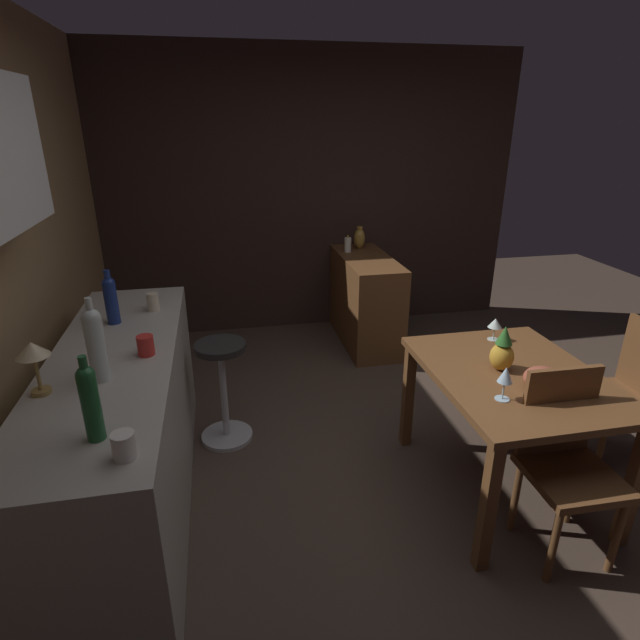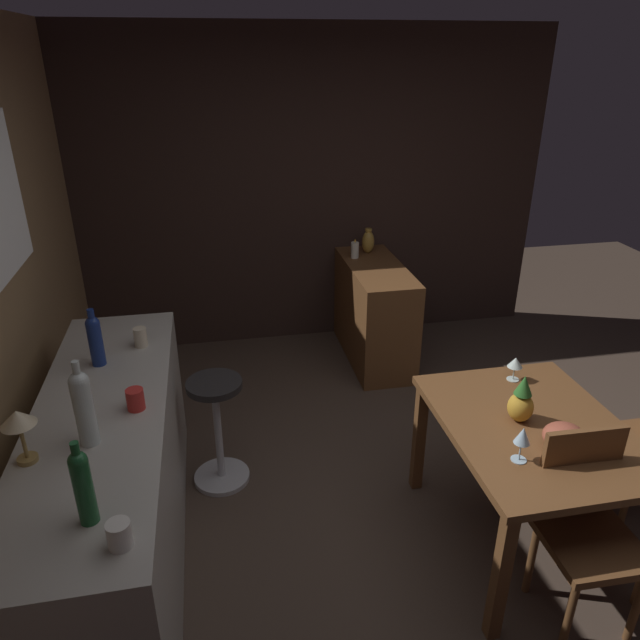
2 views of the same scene
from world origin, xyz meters
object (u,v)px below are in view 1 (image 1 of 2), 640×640
chair_by_doorway (625,390)px  wine_bottle_clear (96,342)px  chair_near_window (565,458)px  pineapple_centerpiece (502,351)px  cup_cream (153,302)px  wine_glass_left (495,324)px  wine_bottle_green (90,400)px  cup_white (124,445)px  counter_lamp (33,354)px  fruit_bowl (544,379)px  pillar_candle_tall (348,245)px  bar_stool (224,389)px  vase_brass (359,238)px  dining_table (512,389)px  wine_glass_right (506,376)px  cup_red (146,345)px  sideboard_cabinet (365,300)px  wine_bottle_cobalt (111,298)px

chair_by_doorway → wine_bottle_clear: bearing=91.3°
chair_near_window → pineapple_centerpiece: size_ratio=3.67×
cup_cream → wine_glass_left: bearing=-103.7°
wine_bottle_green → cup_white: 0.21m
cup_white → counter_lamp: (0.53, 0.41, 0.14)m
cup_white → counter_lamp: bearing=38.2°
fruit_bowl → counter_lamp: (0.15, 2.29, 0.29)m
cup_white → pillar_candle_tall: 3.33m
chair_near_window → bar_stool: chair_near_window is taller
counter_lamp → wine_bottle_clear: bearing=-70.3°
wine_bottle_clear → vase_brass: bearing=-37.5°
chair_by_doorway → cup_cream: 2.87m
fruit_bowl → pineapple_centerpiece: bearing=19.9°
fruit_bowl → wine_bottle_green: (-0.24, 2.00, 0.26)m
dining_table → wine_glass_right: (-0.24, 0.21, 0.22)m
chair_by_doorway → cup_red: 2.73m
bar_stool → pineapple_centerpiece: size_ratio=2.78×
bar_stool → counter_lamp: counter_lamp is taller
counter_lamp → cup_cream: bearing=-21.1°
bar_stool → wine_glass_left: (-0.38, -1.62, 0.48)m
fruit_bowl → pillar_candle_tall: bearing=7.4°
chair_near_window → cup_white: size_ratio=7.84×
cup_white → pillar_candle_tall: size_ratio=0.73×
chair_by_doorway → bar_stool: size_ratio=1.29×
chair_near_window → pineapple_centerpiece: pineapple_centerpiece is taller
dining_table → wine_glass_left: 0.47m
chair_by_doorway → cup_cream: bearing=73.6°
pineapple_centerpiece → counter_lamp: bearing=92.5°
chair_by_doorway → pineapple_centerpiece: (-0.05, 0.88, 0.36)m
sideboard_cabinet → wine_bottle_clear: size_ratio=2.85×
pineapple_centerpiece → cup_white: (-0.62, 1.79, 0.10)m
chair_near_window → wine_bottle_cobalt: size_ratio=2.91×
chair_near_window → vase_brass: 2.93m
wine_bottle_cobalt → vase_brass: size_ratio=1.47×
counter_lamp → pillar_candle_tall: 3.12m
dining_table → wine_glass_right: 0.39m
bar_stool → vase_brass: vase_brass is taller
wine_bottle_cobalt → cup_red: wine_bottle_cobalt is taller
chair_by_doorway → wine_bottle_clear: (-0.07, 2.85, 0.60)m
wine_glass_left → wine_bottle_green: (-0.85, 2.07, 0.22)m
wine_bottle_clear → wine_glass_right: bearing=-98.4°
sideboard_cabinet → wine_glass_left: bearing=-170.7°
wine_glass_left → wine_bottle_cobalt: (0.32, 2.20, 0.21)m
cup_cream → chair_by_doorway: bearing=-106.4°
sideboard_cabinet → wine_bottle_clear: wine_bottle_clear is taller
wine_glass_left → pineapple_centerpiece: bearing=156.0°
wine_bottle_cobalt → wine_bottle_clear: 0.70m
wine_bottle_cobalt → chair_by_doorway: bearing=-102.2°
wine_glass_right → fruit_bowl: wine_glass_right is taller
sideboard_cabinet → cup_cream: size_ratio=10.04×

